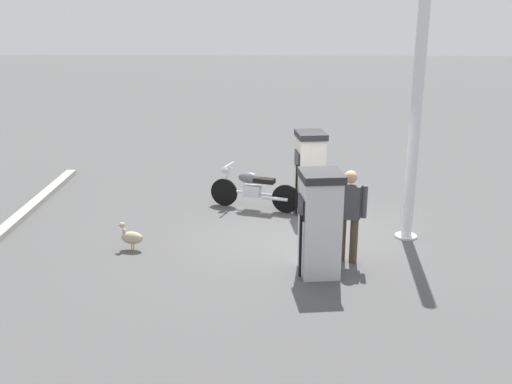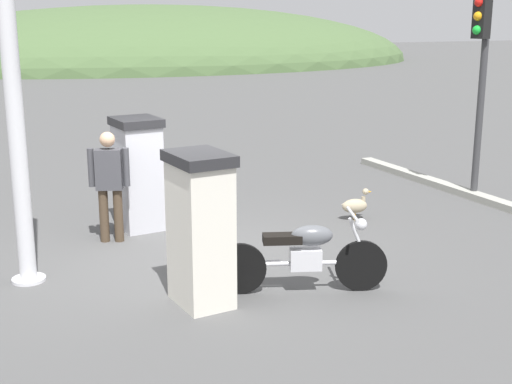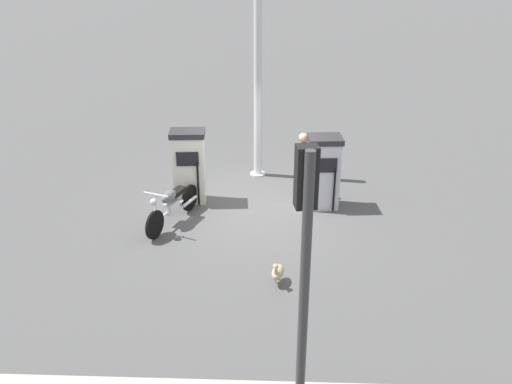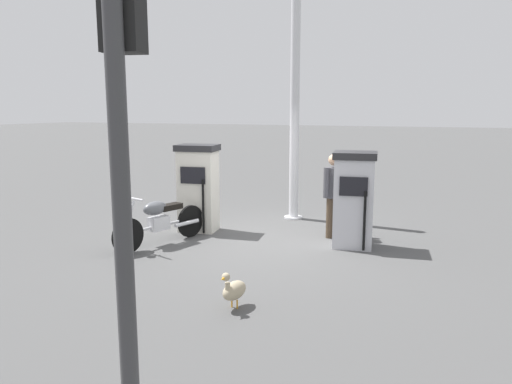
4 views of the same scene
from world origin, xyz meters
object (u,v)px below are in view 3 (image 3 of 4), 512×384
object	(u,v)px
attendant_person	(302,161)
roadside_traffic_light	(305,238)
canopy_support_pole	(258,87)
wandering_duck	(278,272)
fuel_pump_near	(189,166)
fuel_pump_far	(324,172)
motorcycle_near_pump	(172,204)

from	to	relation	value
attendant_person	roadside_traffic_light	bearing A→B (deg)	0.70
attendant_person	canopy_support_pole	bearing A→B (deg)	-136.78
roadside_traffic_light	wandering_duck	bearing A→B (deg)	-170.58
fuel_pump_near	wandering_duck	xyz separation A→B (m)	(3.21, 2.22, -0.63)
fuel_pump_far	canopy_support_pole	xyz separation A→B (m)	(-1.74, -1.63, 1.45)
attendant_person	wandering_duck	distance (m)	3.79
fuel_pump_near	motorcycle_near_pump	size ratio (longest dim) A/B	0.89
fuel_pump_far	attendant_person	xyz separation A→B (m)	(-0.51, -0.48, 0.04)
fuel_pump_near	roadside_traffic_light	size ratio (longest dim) A/B	0.49
fuel_pump_near	fuel_pump_far	bearing A→B (deg)	90.00
motorcycle_near_pump	wandering_duck	bearing A→B (deg)	49.39
roadside_traffic_light	canopy_support_pole	bearing A→B (deg)	-170.69
fuel_pump_far	canopy_support_pole	size ratio (longest dim) A/B	0.35
fuel_pump_far	wandering_duck	size ratio (longest dim) A/B	3.36
fuel_pump_near	motorcycle_near_pump	distance (m)	1.26
fuel_pump_near	motorcycle_near_pump	xyz separation A→B (m)	(1.19, -0.14, -0.39)
motorcycle_near_pump	canopy_support_pole	bearing A→B (deg)	152.12
fuel_pump_near	wandering_duck	bearing A→B (deg)	34.67
roadside_traffic_light	motorcycle_near_pump	bearing A→B (deg)	-148.71
fuel_pump_far	attendant_person	bearing A→B (deg)	-136.79
fuel_pump_near	canopy_support_pole	distance (m)	2.66
motorcycle_near_pump	roadside_traffic_light	bearing A→B (deg)	31.29
wandering_duck	attendant_person	bearing A→B (deg)	174.68
fuel_pump_far	attendant_person	size ratio (longest dim) A/B	1.06
wandering_duck	canopy_support_pole	world-z (taller)	canopy_support_pole
fuel_pump_far	motorcycle_near_pump	xyz separation A→B (m)	(1.19, -3.18, -0.37)
fuel_pump_far	motorcycle_near_pump	world-z (taller)	fuel_pump_far
fuel_pump_far	wandering_duck	bearing A→B (deg)	-14.47
canopy_support_pole	fuel_pump_far	bearing A→B (deg)	43.22
wandering_duck	roadside_traffic_light	distance (m)	3.35
motorcycle_near_pump	wandering_duck	xyz separation A→B (m)	(2.02, 2.35, -0.23)
wandering_duck	canopy_support_pole	xyz separation A→B (m)	(-4.94, -0.80, 2.06)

